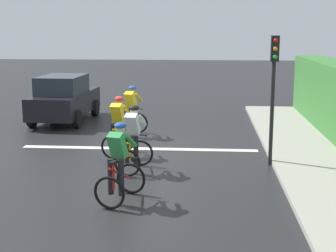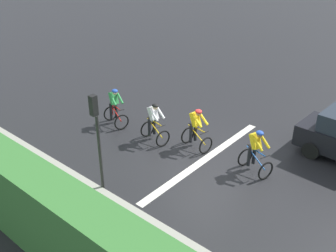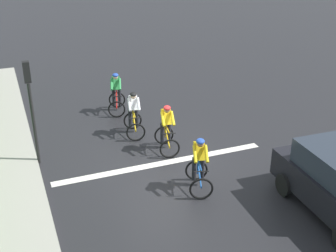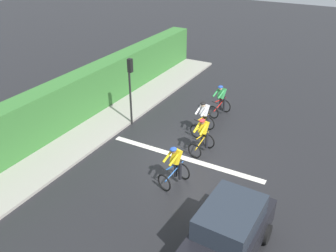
{
  "view_description": "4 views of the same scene",
  "coord_description": "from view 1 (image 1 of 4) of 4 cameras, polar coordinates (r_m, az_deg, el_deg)",
  "views": [
    {
      "loc": [
        -1.96,
        14.22,
        3.56
      ],
      "look_at": [
        -0.9,
        0.43,
        0.8
      ],
      "focal_mm": 53.54,
      "sensor_mm": 36.0,
      "label": 1
    },
    {
      "loc": [
        -10.29,
        -7.08,
        7.97
      ],
      "look_at": [
        -0.65,
        1.15,
        1.23
      ],
      "focal_mm": 42.39,
      "sensor_mm": 36.0,
      "label": 2
    },
    {
      "loc": [
        -4.36,
        -11.82,
        7.2
      ],
      "look_at": [
        0.33,
        0.22,
        1.13
      ],
      "focal_mm": 47.99,
      "sensor_mm": 36.0,
      "label": 3
    },
    {
      "loc": [
        5.56,
        -11.59,
        8.48
      ],
      "look_at": [
        -0.96,
        0.23,
        1.14
      ],
      "focal_mm": 38.46,
      "sensor_mm": 36.0,
      "label": 4
    }
  ],
  "objects": [
    {
      "name": "car_black",
      "position": [
        19.41,
        -11.72,
        3.08
      ],
      "size": [
        2.0,
        4.16,
        1.76
      ],
      "color": "black",
      "rests_on": "ground"
    },
    {
      "name": "road_marking_stop_line",
      "position": [
        14.88,
        -3.32,
        -2.57
      ],
      "size": [
        7.0,
        0.3,
        0.01
      ],
      "primitive_type": "cube",
      "color": "silver",
      "rests_on": "ground"
    },
    {
      "name": "ground_plane",
      "position": [
        14.79,
        -3.37,
        -2.68
      ],
      "size": [
        80.0,
        80.0,
        0.0
      ],
      "primitive_type": "plane",
      "color": "black"
    },
    {
      "name": "cyclist_lead",
      "position": [
        10.28,
        -5.57,
        -4.38
      ],
      "size": [
        0.95,
        1.23,
        1.66
      ],
      "color": "black",
      "rests_on": "ground"
    },
    {
      "name": "traffic_light_near_crossing",
      "position": [
        12.96,
        11.92,
        5.11
      ],
      "size": [
        0.21,
        0.31,
        3.34
      ],
      "color": "black",
      "rests_on": "ground"
    },
    {
      "name": "cyclist_fourth",
      "position": [
        16.48,
        -4.18,
        1.59
      ],
      "size": [
        0.97,
        1.23,
        1.66
      ],
      "color": "black",
      "rests_on": "ground"
    },
    {
      "name": "cyclist_second",
      "position": [
        12.41,
        -3.95,
        -1.62
      ],
      "size": [
        0.87,
        1.19,
        1.66
      ],
      "color": "black",
      "rests_on": "ground"
    },
    {
      "name": "cyclist_mid",
      "position": [
        14.02,
        -5.67,
        -0.15
      ],
      "size": [
        0.86,
        1.18,
        1.66
      ],
      "color": "black",
      "rests_on": "ground"
    },
    {
      "name": "sidewalk_kerb",
      "position": [
        13.09,
        18.15,
        -4.81
      ],
      "size": [
        2.8,
        19.46,
        0.12
      ],
      "primitive_type": "cube",
      "color": "#9E998E",
      "rests_on": "ground"
    }
  ]
}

